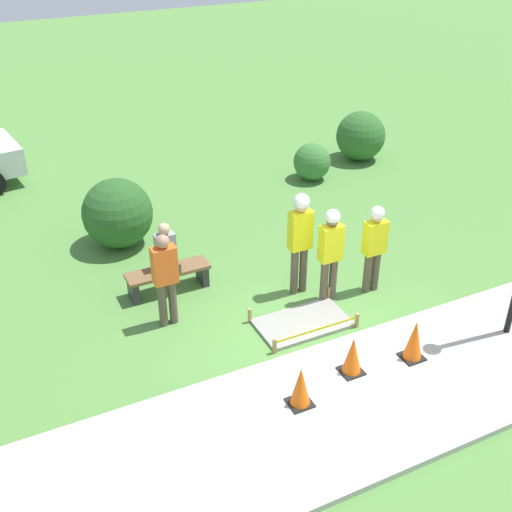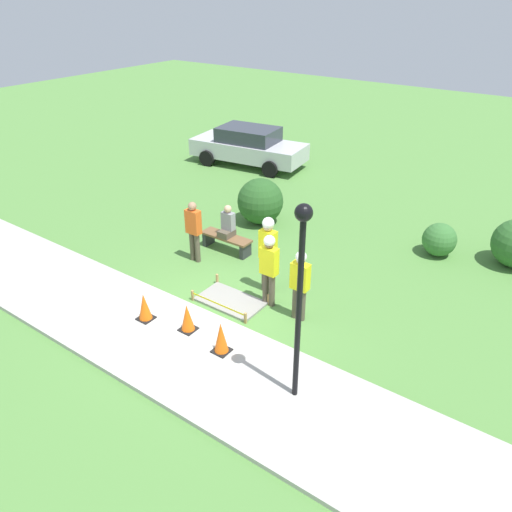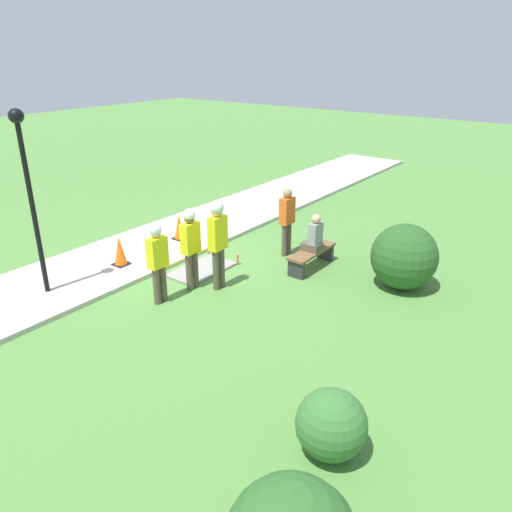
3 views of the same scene
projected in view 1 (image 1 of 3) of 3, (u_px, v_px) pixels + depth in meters
name	position (u px, v px, depth m)	size (l,w,h in m)	color
ground_plane	(324.00, 347.00, 10.31)	(60.00, 60.00, 0.00)	#51843D
sidewalk	(372.00, 396.00, 9.26)	(28.00, 2.64, 0.10)	#ADAAA3
wet_concrete_patch	(303.00, 323.00, 10.81)	(1.60, 0.96, 0.27)	gray
traffic_cone_near_patch	(301.00, 386.00, 8.91)	(0.34, 0.34, 0.64)	black
traffic_cone_far_patch	(353.00, 355.00, 9.49)	(0.34, 0.34, 0.63)	black
traffic_cone_sidewalk_edge	(414.00, 340.00, 9.76)	(0.34, 0.34, 0.69)	black
park_bench	(168.00, 276.00, 11.55)	(1.52, 0.44, 0.46)	#2D2D33
person_seated_on_bench	(166.00, 251.00, 11.34)	(0.36, 0.44, 0.89)	brown
worker_supervisor	(331.00, 247.00, 10.93)	(0.40, 0.26, 1.79)	brown
worker_assistant	(375.00, 242.00, 11.23)	(0.40, 0.24, 1.70)	brown
worker_trainee	(300.00, 234.00, 11.08)	(0.40, 0.28, 1.96)	brown
bystander_in_orange_shirt	(165.00, 275.00, 10.37)	(0.40, 0.22, 1.70)	brown
shrub_rounded_near	(312.00, 162.00, 15.78)	(0.92, 0.92, 0.92)	#387033
shrub_rounded_mid	(361.00, 136.00, 16.82)	(1.29, 1.29, 1.29)	#2D6028
shrub_rounded_far	(118.00, 213.00, 12.83)	(1.42, 1.42, 1.42)	#285623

